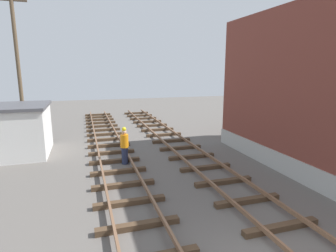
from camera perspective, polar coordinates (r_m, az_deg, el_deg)
control_hut at (r=16.92m, az=-28.43°, el=-0.71°), size 3.00×3.80×2.76m
utility_pole_far at (r=20.64m, az=-28.74°, el=10.85°), size 1.80×0.24×9.24m
track_worker_foreground at (r=13.66m, az=-9.05°, el=-4.08°), size 0.40×0.40×1.87m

